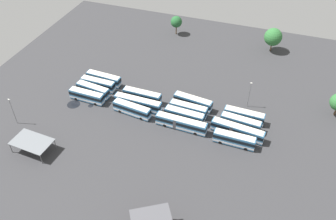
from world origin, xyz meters
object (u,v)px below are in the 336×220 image
Objects in this scene: bus_row3_slot3 at (244,116)px; bus_row0_slot2 at (98,84)px; tree_northwest at (176,22)px; bus_row0_slot0 at (87,96)px; bus_row1_slot2 at (142,96)px; bus_row1_slot0 at (132,109)px; bus_row3_slot1 at (237,130)px; bus_row2_slot2 at (188,109)px; bus_row0_slot3 at (104,79)px; bus_row2_slot3 at (193,102)px; bus_row2_slot1 at (185,116)px; maintenance_shelter at (32,142)px; lamp_post_mid_lot at (249,94)px; bus_row1_slot1 at (138,103)px; bus_row2_slot0 at (181,123)px; lamp_post_near_entrance at (13,110)px; bus_row3_slot0 at (234,139)px; tree_northeast at (273,37)px; bus_row0_slot1 at (93,90)px; bus_row3_slot2 at (241,123)px.

bus_row0_slot2 is at bearing -179.69° from bus_row3_slot3.
bus_row3_slot3 is 56.40m from tree_northwest.
bus_row1_slot2 is at bearing 19.70° from bus_row0_slot0.
bus_row1_slot0 is 31.76m from bus_row3_slot1.
bus_row0_slot3 is at bearing 169.71° from bus_row2_slot2.
bus_row2_slot3 is 0.81× the size of bus_row3_slot1.
bus_row3_slot1 is (15.93, -1.09, 0.00)m from bus_row2_slot1.
bus_row3_slot1 is at bearing 25.29° from maintenance_shelter.
bus_row0_slot3 is 48.05m from bus_row3_slot1.
bus_row1_slot0 is 1.05× the size of bus_row2_slot2.
lamp_post_mid_lot is at bearing 36.37° from maintenance_shelter.
bus_row1_slot1 is 1.00× the size of bus_row2_slot0.
tree_northwest is at bearing 67.79° from lamp_post_near_entrance.
bus_row2_slot0 and bus_row3_slot0 have the same top height.
lamp_post_mid_lot reaches higher than bus_row2_slot3.
bus_row2_slot3 is at bearing 30.04° from bus_row1_slot0.
bus_row2_slot3 and bus_row3_slot3 have the same top height.
bus_row3_slot3 is (16.05, -1.16, -0.00)m from bus_row2_slot3.
tree_northeast is at bearing 67.62° from bus_row2_slot2.
bus_row2_slot2 is at bearing -149.49° from lamp_post_mid_lot.
lamp_post_near_entrance is (-62.93, -23.31, 3.03)m from bus_row3_slot3.
lamp_post_mid_lot reaches higher than lamp_post_near_entrance.
bus_row3_slot3 is (0.66, 6.89, -0.00)m from bus_row3_slot1.
bus_row1_slot0 is 33.42m from bus_row3_slot3.
bus_row1_slot1 is at bearing 30.60° from lamp_post_near_entrance.
bus_row3_slot0 is at bearing -93.94° from bus_row3_slot3.
bus_row0_slot2 is 1.02× the size of bus_row3_slot0.
bus_row0_slot1 and bus_row2_slot2 have the same top height.
bus_row0_slot2 is 0.94× the size of bus_row1_slot2.
bus_row3_slot0 is (47.32, -10.42, -0.00)m from bus_row0_slot2.
tree_northeast reaches higher than bus_row3_slot1.
bus_row0_slot0 is at bearing 175.62° from bus_row1_slot0.
bus_row0_slot0 and bus_row2_slot1 have the same top height.
bus_row1_slot0 is 7.11m from bus_row1_slot2.
bus_row2_slot1 is at bearing -68.94° from tree_northwest.
bus_row0_slot2 is 16.80m from bus_row1_slot1.
lamp_post_near_entrance reaches higher than bus_row3_slot2.
bus_row2_slot1 is (31.84, 1.25, 0.00)m from bus_row0_slot0.
maintenance_shelter is (-51.17, -27.54, 1.37)m from bus_row3_slot2.
bus_row3_slot1 is at bearing -55.30° from tree_northwest.
bus_row0_slot1 is 16.33m from bus_row1_slot0.
bus_row2_slot3 is at bearing -65.25° from tree_northwest.
maintenance_shelter is at bearing -154.71° from bus_row3_slot1.
bus_row1_slot1 is (15.74, -8.03, 0.00)m from bus_row0_slot3.
bus_row3_slot1 is at bearing 8.91° from bus_row2_slot0.
bus_row0_slot1 is 24.82m from lamp_post_near_entrance.
bus_row0_slot2 is 0.96× the size of bus_row1_slot0.
bus_row1_slot0 is 1.34× the size of lamp_post_mid_lot.
bus_row0_slot0 and bus_row2_slot2 have the same top height.
bus_row3_slot0 is at bearing 11.48° from lamp_post_near_entrance.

